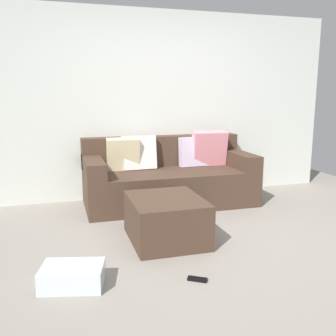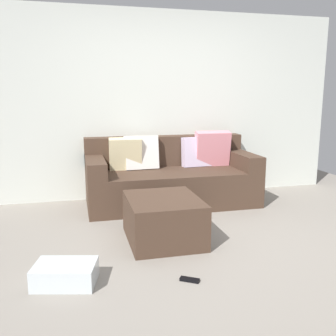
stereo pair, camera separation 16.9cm
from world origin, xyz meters
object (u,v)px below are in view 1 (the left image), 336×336
at_px(storage_bin, 73,276).
at_px(ottoman, 166,219).
at_px(couch_sectional, 168,177).
at_px(remote_near_ottoman, 197,279).

bearing_deg(storage_bin, ottoman, 36.42).
xyz_separation_m(couch_sectional, ottoman, (-0.39, -1.23, -0.13)).
relative_size(couch_sectional, ottoman, 2.63).
distance_m(couch_sectional, remote_near_ottoman, 2.15).
bearing_deg(ottoman, couch_sectional, 72.55).
xyz_separation_m(ottoman, remote_near_ottoman, (0.00, -0.86, -0.20)).
height_order(couch_sectional, ottoman, couch_sectional).
bearing_deg(remote_near_ottoman, ottoman, 122.95).
distance_m(couch_sectional, storage_bin, 2.32).
height_order(storage_bin, remote_near_ottoman, storage_bin).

